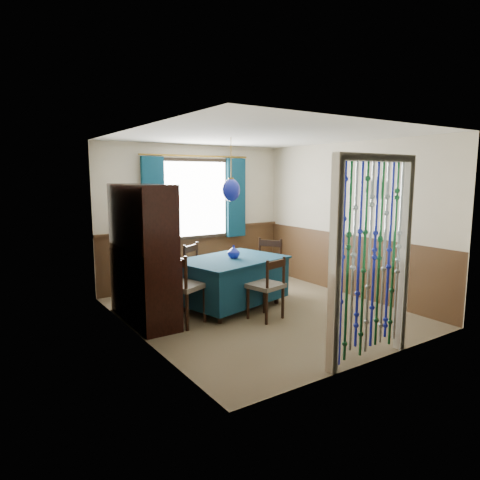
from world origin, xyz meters
TOP-DOWN VIEW (x-y plane):
  - floor at (0.00, 0.00)m, footprint 4.00×4.00m
  - ceiling at (0.00, 0.00)m, footprint 4.00×4.00m
  - wall_back at (0.00, 2.00)m, footprint 3.60×0.00m
  - wall_front at (0.00, -2.00)m, footprint 3.60×0.00m
  - wall_left at (-1.80, 0.00)m, footprint 0.00×4.00m
  - wall_right at (1.80, 0.00)m, footprint 0.00×4.00m
  - wainscot_back at (0.00, 1.99)m, footprint 3.60×0.00m
  - wainscot_front at (0.00, -1.99)m, footprint 3.60×0.00m
  - wainscot_left at (-1.79, 0.00)m, footprint 0.00×4.00m
  - wainscot_right at (1.79, 0.00)m, footprint 0.00×4.00m
  - window at (0.00, 1.95)m, footprint 1.32×0.12m
  - doorway at (0.00, -1.94)m, footprint 1.16×0.12m
  - dining_table at (-0.22, 0.43)m, footprint 1.76×1.40m
  - chair_near at (-0.11, -0.29)m, footprint 0.51×0.50m
  - chair_far at (-0.42, 1.08)m, footprint 0.59×0.58m
  - chair_left at (-1.17, 0.16)m, footprint 0.61×0.63m
  - chair_right at (0.61, 0.67)m, footprint 0.61×0.62m
  - sideboard at (-1.54, 0.60)m, footprint 0.50×1.42m
  - pendant_lamp at (-0.22, 0.43)m, footprint 0.26×0.26m
  - vase_table at (-0.17, 0.44)m, footprint 0.20×0.20m
  - bowl_shelf at (-1.47, 0.28)m, footprint 0.23×0.23m
  - vase_sideboard at (-1.47, 0.99)m, footprint 0.20×0.20m

SIDE VIEW (x-z plane):
  - floor at x=0.00m, z-range 0.00..0.00m
  - dining_table at x=-0.22m, z-range 0.06..0.81m
  - chair_near at x=-0.11m, z-range 0.03..0.90m
  - chair_far at x=-0.42m, z-range 0.03..0.92m
  - chair_right at x=0.61m, z-range 0.03..0.96m
  - wainscot_back at x=0.00m, z-range -1.30..2.30m
  - wainscot_front at x=0.00m, z-range -1.30..2.30m
  - wainscot_left at x=-1.79m, z-range -1.50..2.50m
  - wainscot_right at x=1.79m, z-range -1.50..2.50m
  - chair_left at x=-1.17m, z-range 0.03..1.00m
  - sideboard at x=-1.54m, z-range -0.29..1.56m
  - vase_table at x=-0.17m, z-range 0.75..0.92m
  - vase_sideboard at x=-1.47m, z-range 0.93..1.12m
  - doorway at x=0.00m, z-range -0.04..2.14m
  - wall_back at x=0.00m, z-range -0.55..3.05m
  - wall_front at x=0.00m, z-range -0.55..3.05m
  - wall_left at x=-1.80m, z-range -0.75..3.25m
  - wall_right at x=1.80m, z-range -0.75..3.25m
  - bowl_shelf at x=-1.47m, z-range 1.27..1.32m
  - window at x=0.00m, z-range 0.84..2.26m
  - pendant_lamp at x=-0.22m, z-range 1.31..2.21m
  - ceiling at x=0.00m, z-range 2.50..2.50m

